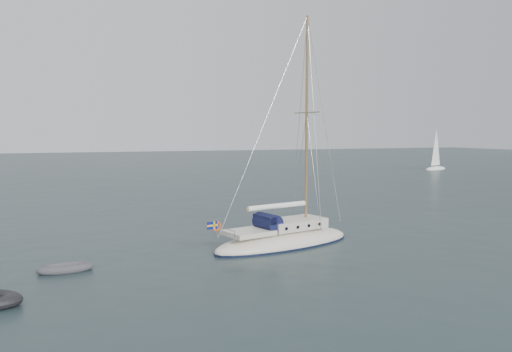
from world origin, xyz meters
name	(u,v)px	position (x,y,z in m)	size (l,w,h in m)	color
ground	(263,244)	(0.00, 0.00, 0.00)	(300.00, 300.00, 0.00)	black
sailboat	(284,228)	(1.05, -0.76, 1.08)	(10.04, 3.01, 14.31)	white
dinghy	(65,268)	(-11.18, -2.15, 0.16)	(2.62, 1.18, 0.38)	#4C4C51
distant_yacht_b	(436,150)	(51.48, 45.37, 3.55)	(6.27, 3.34, 8.30)	white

